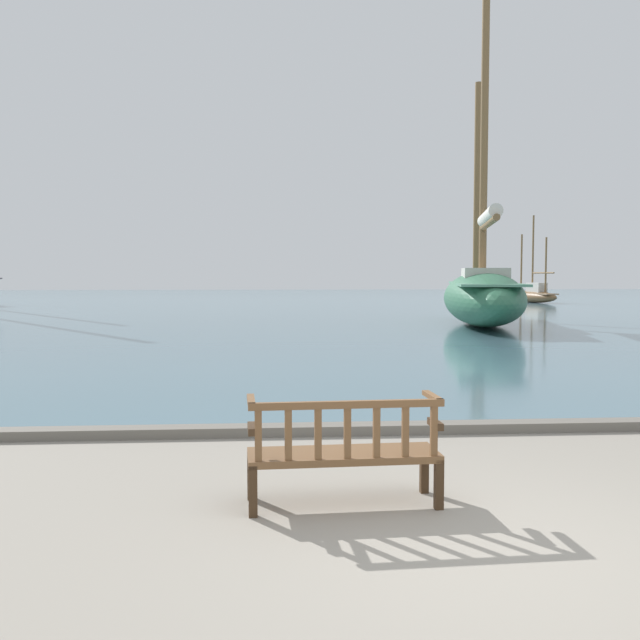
# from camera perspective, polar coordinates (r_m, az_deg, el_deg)

# --- Properties ---
(ground_plane) EXTENTS (160.00, 160.00, 0.00)m
(ground_plane) POSITION_cam_1_polar(r_m,az_deg,el_deg) (5.29, 13.65, -17.97)
(ground_plane) COLOR gray
(harbor_water) EXTENTS (100.00, 80.00, 0.08)m
(harbor_water) POSITION_cam_1_polar(r_m,az_deg,el_deg) (48.73, -2.41, 1.41)
(harbor_water) COLOR slate
(harbor_water) RESTS_ON ground
(quay_edge_kerb) EXTENTS (40.00, 0.30, 0.12)m
(quay_edge_kerb) POSITION_cam_1_polar(r_m,az_deg,el_deg) (8.86, 5.92, -8.61)
(quay_edge_kerb) COLOR slate
(quay_edge_kerb) RESTS_ON ground
(park_bench) EXTENTS (1.62, 0.60, 0.92)m
(park_bench) POSITION_cam_1_polar(r_m,az_deg,el_deg) (6.06, 1.92, -10.38)
(park_bench) COLOR #3D2A19
(park_bench) RESTS_ON ground
(sailboat_nearest_starboard) EXTENTS (5.16, 13.03, 12.43)m
(sailboat_nearest_starboard) POSITION_cam_1_polar(r_m,az_deg,el_deg) (26.93, 12.89, 2.12)
(sailboat_nearest_starboard) COLOR #2D6647
(sailboat_nearest_starboard) RESTS_ON harbor_water
(sailboat_outer_starboard) EXTENTS (2.06, 6.34, 5.80)m
(sailboat_outer_starboard) POSITION_cam_1_polar(r_m,az_deg,el_deg) (49.63, 16.71, 1.98)
(sailboat_outer_starboard) COLOR brown
(sailboat_outer_starboard) RESTS_ON harbor_water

